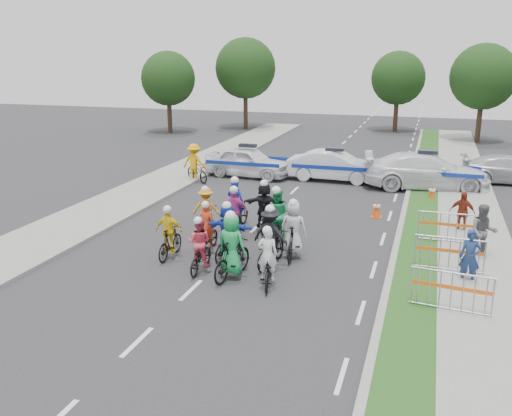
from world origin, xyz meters
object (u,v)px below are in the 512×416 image
(barrier_0, at_px, (451,293))
(tree_3, at_px, (245,68))
(rider_7, at_px, (293,235))
(cone_0, at_px, (376,209))
(police_car_1, at_px, (334,166))
(spectator_0, at_px, (470,257))
(tree_0, at_px, (168,79))
(rider_0, at_px, (268,266))
(barrier_2, at_px, (448,229))
(cone_1, at_px, (432,193))
(police_car_2, at_px, (426,171))
(tree_1, at_px, (484,77))
(rider_5, at_px, (228,235))
(spectator_1, at_px, (483,232))
(spectator_2, at_px, (462,212))
(rider_12, at_px, (236,212))
(barrier_1, at_px, (449,256))
(rider_6, at_px, (207,235))
(civilian_sedan, at_px, (510,170))
(rider_11, at_px, (265,210))
(marshal_hiviz, at_px, (194,162))
(rider_3, at_px, (170,238))
(rider_10, at_px, (206,214))
(tree_4, at_px, (398,78))
(parked_bike, at_px, (197,172))
(rider_1, at_px, (232,252))
(rider_9, at_px, (235,219))
(rider_2, at_px, (200,251))
(police_car_0, at_px, (248,162))
(rider_8, at_px, (276,223))

(barrier_0, bearing_deg, tree_3, 116.53)
(rider_7, relative_size, cone_0, 2.77)
(police_car_1, distance_m, spectator_0, 13.26)
(spectator_0, bearing_deg, tree_0, 139.99)
(rider_0, xyz_separation_m, barrier_2, (4.80, 5.08, -0.02))
(spectator_0, xyz_separation_m, cone_1, (-1.08, 9.33, -0.45))
(police_car_2, relative_size, spectator_0, 3.65)
(cone_1, xyz_separation_m, tree_1, (2.87, 17.94, 4.20))
(cone_1, bearing_deg, rider_7, -114.94)
(barrier_0, height_order, tree_0, tree_0)
(rider_5, bearing_deg, barrier_2, -145.55)
(spectator_1, relative_size, spectator_2, 1.15)
(rider_12, bearing_deg, police_car_2, -120.85)
(rider_7, distance_m, cone_1, 9.67)
(barrier_0, height_order, barrier_1, same)
(rider_6, height_order, civilian_sedan, rider_6)
(rider_11, relative_size, tree_0, 0.31)
(marshal_hiviz, height_order, barrier_0, marshal_hiviz)
(rider_3, height_order, police_car_1, rider_3)
(rider_6, height_order, police_car_2, rider_6)
(rider_10, bearing_deg, rider_11, -169.23)
(barrier_0, height_order, tree_4, tree_4)
(rider_12, xyz_separation_m, parked_bike, (-4.41, 6.82, -0.16))
(rider_0, distance_m, rider_1, 1.16)
(rider_1, bearing_deg, parked_bike, -51.10)
(rider_10, bearing_deg, barrier_1, 158.48)
(spectator_2, bearing_deg, police_car_2, 115.60)
(rider_9, height_order, tree_0, tree_0)
(rider_0, xyz_separation_m, rider_2, (-2.21, 0.44, 0.05))
(rider_2, height_order, rider_10, rider_10)
(rider_1, height_order, police_car_2, rider_1)
(spectator_0, xyz_separation_m, spectator_2, (-0.04, 4.81, -0.03))
(rider_12, height_order, spectator_1, rider_12)
(spectator_2, height_order, barrier_0, spectator_2)
(barrier_0, bearing_deg, tree_0, 127.03)
(police_car_0, height_order, cone_0, police_car_0)
(rider_7, distance_m, parked_bike, 11.60)
(rider_1, xyz_separation_m, parked_bike, (-5.86, 11.29, -0.29))
(police_car_0, bearing_deg, tree_0, 45.22)
(rider_0, height_order, rider_3, rider_0)
(police_car_1, height_order, spectator_0, spectator_0)
(rider_8, distance_m, barrier_1, 5.61)
(rider_8, relative_size, cone_0, 2.96)
(civilian_sedan, height_order, spectator_1, spectator_1)
(spectator_1, height_order, tree_4, tree_4)
(spectator_1, height_order, barrier_2, spectator_1)
(rider_11, distance_m, police_car_0, 9.30)
(spectator_1, bearing_deg, marshal_hiviz, 146.23)
(police_car_0, relative_size, cone_1, 6.43)
(rider_3, height_order, rider_6, rider_3)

